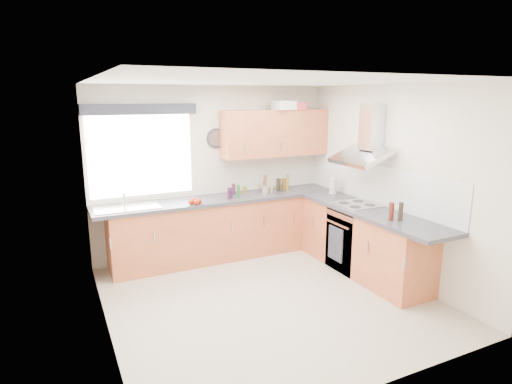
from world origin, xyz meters
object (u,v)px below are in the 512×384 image
upper_cabinets (275,133)px  extractor_hood (366,141)px  washing_machine (212,232)px  oven (355,239)px

upper_cabinets → extractor_hood: bearing=-63.9°
upper_cabinets → washing_machine: (-1.10, -0.10, -1.40)m
oven → upper_cabinets: upper_cabinets is taller
extractor_hood → upper_cabinets: (-0.65, 1.33, 0.03)m
oven → washing_machine: oven is taller
extractor_hood → upper_cabinets: upper_cabinets is taller
extractor_hood → washing_machine: extractor_hood is taller
upper_cabinets → washing_machine: 1.79m
oven → upper_cabinets: 1.99m
upper_cabinets → oven: bearing=-67.5°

